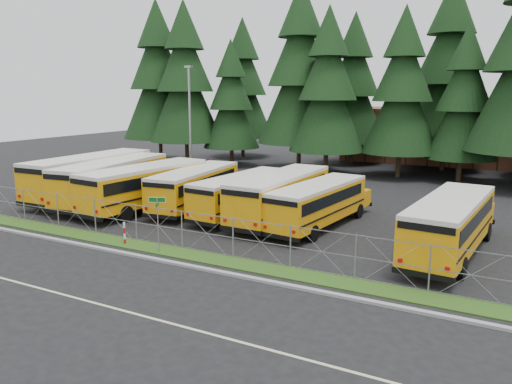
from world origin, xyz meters
TOP-DOWN VIEW (x-y plane):
  - ground at (0.00, 0.00)m, footprint 120.00×120.00m
  - curb at (0.00, -3.10)m, footprint 50.00×0.25m
  - grass_verge at (0.00, -1.70)m, footprint 50.00×1.40m
  - road_lane_line at (0.00, -8.00)m, footprint 50.00×0.12m
  - chainlink_fence at (0.00, -1.00)m, footprint 44.00×0.10m
  - brick_building at (6.00, 40.00)m, footprint 22.00×10.00m
  - bus_0 at (-14.13, 5.97)m, footprint 3.23×12.46m
  - bus_1 at (-11.50, 5.43)m, footprint 4.24×12.16m
  - bus_2 at (-8.16, 5.07)m, footprint 3.68×11.66m
  - bus_3 at (-5.51, 6.90)m, footprint 3.60×10.67m
  - bus_4 at (-1.68, 6.66)m, footprint 3.16×10.18m
  - bus_5 at (0.98, 6.77)m, footprint 2.89×11.20m
  - bus_6 at (3.64, 6.28)m, footprint 3.41×10.25m
  - bus_east at (11.10, 4.43)m, footprint 3.47×11.11m
  - street_sign at (-1.65, -2.06)m, footprint 0.77×0.51m
  - striped_bollard at (-4.07, -1.85)m, footprint 0.11×0.11m
  - light_standard at (-13.10, 16.77)m, footprint 0.70×0.35m
  - conifer_0 at (-23.29, 25.04)m, footprint 8.15×8.15m
  - conifer_1 at (-18.88, 24.11)m, footprint 7.89×7.89m
  - conifer_2 at (-13.99, 25.55)m, footprint 6.02×6.02m
  - conifer_3 at (-6.49, 26.49)m, footprint 8.44×8.44m
  - conifer_4 at (-2.78, 24.44)m, footprint 7.10×7.10m
  - conifer_5 at (3.65, 26.44)m, footprint 7.01×7.01m
  - conifer_6 at (8.94, 26.78)m, footprint 6.21×6.21m
  - conifer_10 at (-16.66, 32.70)m, footprint 7.48×7.48m
  - conifer_11 at (-3.13, 33.46)m, footprint 7.39×7.39m
  - conifer_12 at (6.67, 32.76)m, footprint 8.58×8.58m

SIDE VIEW (x-z plane):
  - ground at x=0.00m, z-range 0.00..0.00m
  - road_lane_line at x=0.00m, z-range 0.00..0.01m
  - grass_verge at x=0.00m, z-range 0.00..0.06m
  - curb at x=0.00m, z-range 0.00..0.12m
  - striped_bollard at x=-4.07m, z-range 0.00..1.20m
  - chainlink_fence at x=0.00m, z-range 0.00..2.00m
  - bus_4 at x=-1.68m, z-range 0.00..2.63m
  - bus_6 at x=3.64m, z-range 0.00..2.64m
  - bus_3 at x=-5.51m, z-range 0.00..2.74m
  - bus_east at x=11.10m, z-range 0.00..2.87m
  - bus_5 at x=0.98m, z-range 0.00..2.92m
  - bus_2 at x=-8.16m, z-range 0.00..3.01m
  - bus_1 at x=-11.50m, z-range 0.00..3.12m
  - bus_0 at x=-14.13m, z-range 0.00..3.25m
  - street_sign at x=-1.65m, z-range 0.63..3.44m
  - brick_building at x=6.00m, z-range 0.00..6.00m
  - light_standard at x=-13.10m, z-range 0.43..10.57m
  - conifer_2 at x=-13.99m, z-range 0.00..13.32m
  - conifer_6 at x=8.94m, z-range 0.00..13.74m
  - conifer_5 at x=3.65m, z-range 0.00..15.51m
  - conifer_4 at x=-2.78m, z-range 0.00..15.70m
  - conifer_11 at x=-3.13m, z-range 0.00..16.35m
  - conifer_10 at x=-16.66m, z-range 0.00..16.55m
  - conifer_1 at x=-18.88m, z-range 0.00..17.45m
  - conifer_0 at x=-23.29m, z-range 0.00..18.03m
  - conifer_3 at x=-6.49m, z-range 0.00..18.66m
  - conifer_12 at x=6.67m, z-range 0.00..18.96m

